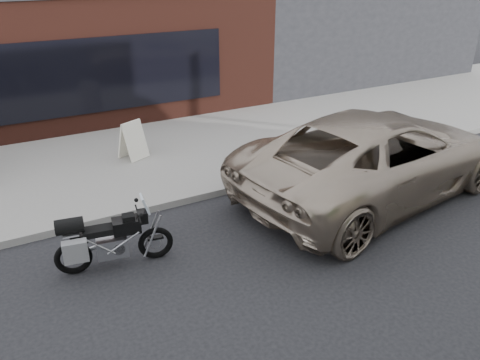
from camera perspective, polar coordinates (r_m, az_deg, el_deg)
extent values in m
plane|color=black|center=(6.86, 8.52, -16.74)|extent=(120.00, 120.00, 0.00)
cube|color=gray|center=(12.28, -11.05, 3.46)|extent=(44.00, 6.00, 0.15)
cube|color=#4E2219|center=(18.15, -25.19, 15.82)|extent=(14.00, 10.00, 4.50)
cube|color=black|center=(13.30, -22.74, 11.04)|extent=(10.00, 0.08, 2.00)
torus|color=black|center=(7.94, -19.64, -8.94)|extent=(0.59, 0.19, 0.58)
torus|color=black|center=(7.97, -10.24, -7.55)|extent=(0.59, 0.19, 0.58)
cube|color=#B7B7BC|center=(7.89, -15.30, -7.84)|extent=(0.51, 0.33, 0.33)
cube|color=black|center=(7.72, -13.67, -5.39)|extent=(0.47, 0.34, 0.23)
cube|color=black|center=(7.71, -16.87, -5.97)|extent=(0.51, 0.32, 0.10)
cube|color=black|center=(7.76, -19.04, -6.73)|extent=(0.29, 0.23, 0.12)
cube|color=black|center=(7.68, -11.83, -4.37)|extent=(0.19, 0.23, 0.19)
cube|color=silver|center=(7.58, -11.52, -2.88)|extent=(0.16, 0.28, 0.29)
cylinder|color=black|center=(7.64, -12.32, -4.04)|extent=(0.12, 0.61, 0.03)
cube|color=#B7B7BC|center=(7.70, -19.95, -6.06)|extent=(0.28, 0.30, 0.03)
cube|color=slate|center=(7.61, -19.42, -8.23)|extent=(0.39, 0.21, 0.35)
cylinder|color=black|center=(7.64, -20.08, -5.28)|extent=(0.45, 0.31, 0.24)
cylinder|color=#B7B7BC|center=(8.04, -17.82, -8.04)|extent=(0.49, 0.14, 0.17)
imported|color=tan|center=(10.10, 16.24, 2.95)|extent=(6.71, 3.84, 1.76)
cube|color=white|center=(11.53, -12.60, 4.70)|extent=(0.64, 0.50, 0.91)
cube|color=white|center=(11.70, -13.40, 4.93)|extent=(0.64, 0.50, 0.91)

